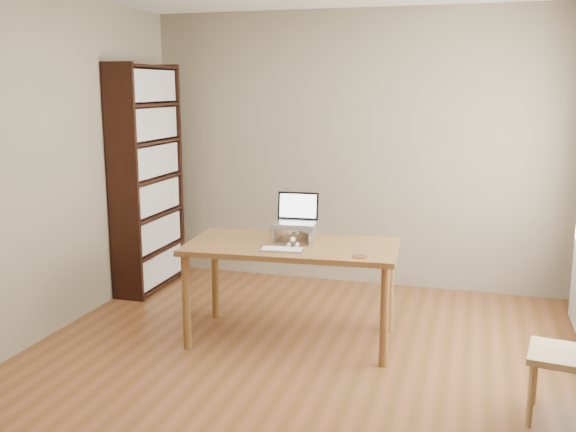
% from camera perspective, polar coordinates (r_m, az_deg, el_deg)
% --- Properties ---
extents(room, '(4.04, 4.54, 2.64)m').
position_cam_1_polar(room, '(3.98, 0.62, 2.90)').
color(room, brown).
rests_on(room, ground).
extents(bookshelf, '(0.30, 0.90, 2.10)m').
position_cam_1_polar(bookshelf, '(6.14, -12.38, 3.29)').
color(bookshelf, black).
rests_on(bookshelf, ground).
extents(desk, '(1.60, 0.88, 0.75)m').
position_cam_1_polar(desk, '(4.77, 0.33, -3.50)').
color(desk, brown).
rests_on(desk, ground).
extents(laptop_stand, '(0.32, 0.25, 0.13)m').
position_cam_1_polar(laptop_stand, '(4.80, 0.60, -1.31)').
color(laptop_stand, silver).
rests_on(laptop_stand, desk).
extents(laptop, '(0.33, 0.28, 0.22)m').
position_cam_1_polar(laptop, '(4.83, 0.78, 0.05)').
color(laptop, silver).
rests_on(laptop, laptop_stand).
extents(keyboard, '(0.31, 0.16, 0.02)m').
position_cam_1_polar(keyboard, '(4.54, -0.55, -3.01)').
color(keyboard, silver).
rests_on(keyboard, desk).
extents(coaster, '(0.10, 0.10, 0.01)m').
position_cam_1_polar(coaster, '(4.41, 6.39, -3.60)').
color(coaster, brown).
rests_on(coaster, desk).
extents(cat, '(0.22, 0.46, 0.13)m').
position_cam_1_polar(cat, '(4.84, 0.69, -1.55)').
color(cat, '#413A33').
rests_on(cat, desk).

